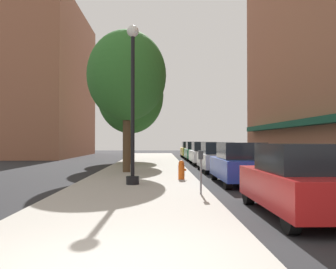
{
  "coord_description": "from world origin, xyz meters",
  "views": [
    {
      "loc": [
        0.8,
        -4.32,
        1.72
      ],
      "look_at": [
        1.41,
        21.6,
        2.18
      ],
      "focal_mm": 39.2,
      "sensor_mm": 36.0,
      "label": 1
    }
  ],
  "objects_px": {
    "car_yellow": "(190,150)",
    "tree_mid": "(127,76)",
    "car_red": "(300,181)",
    "lamppost": "(133,101)",
    "parking_meter_near": "(201,167)",
    "car_blue": "(240,164)",
    "tree_near": "(131,96)",
    "tree_far": "(132,101)",
    "car_white": "(204,154)",
    "car_silver": "(217,157)",
    "car_green": "(196,151)",
    "fire_hydrant": "(181,170)"
  },
  "relations": [
    {
      "from": "car_yellow",
      "to": "tree_mid",
      "type": "bearing_deg",
      "value": -104.01
    },
    {
      "from": "tree_mid",
      "to": "car_red",
      "type": "distance_m",
      "value": 12.54
    },
    {
      "from": "lamppost",
      "to": "parking_meter_near",
      "type": "relative_size",
      "value": 4.5
    },
    {
      "from": "car_yellow",
      "to": "parking_meter_near",
      "type": "bearing_deg",
      "value": -93.86
    },
    {
      "from": "car_blue",
      "to": "tree_near",
      "type": "bearing_deg",
      "value": 114.97
    },
    {
      "from": "tree_near",
      "to": "tree_far",
      "type": "distance_m",
      "value": 5.69
    },
    {
      "from": "car_blue",
      "to": "car_yellow",
      "type": "xyz_separation_m",
      "value": [
        0.0,
        23.79,
        0.0
      ]
    },
    {
      "from": "car_red",
      "to": "car_white",
      "type": "bearing_deg",
      "value": 88.54
    },
    {
      "from": "car_blue",
      "to": "car_white",
      "type": "relative_size",
      "value": 1.0
    },
    {
      "from": "lamppost",
      "to": "car_white",
      "type": "xyz_separation_m",
      "value": [
        4.19,
        12.92,
        -2.39
      ]
    },
    {
      "from": "car_silver",
      "to": "car_red",
      "type": "bearing_deg",
      "value": -91.62
    },
    {
      "from": "parking_meter_near",
      "to": "car_green",
      "type": "height_order",
      "value": "car_green"
    },
    {
      "from": "tree_near",
      "to": "car_white",
      "type": "xyz_separation_m",
      "value": [
        5.21,
        1.0,
        -4.06
      ]
    },
    {
      "from": "fire_hydrant",
      "to": "car_blue",
      "type": "height_order",
      "value": "car_blue"
    },
    {
      "from": "fire_hydrant",
      "to": "car_blue",
      "type": "distance_m",
      "value": 2.44
    },
    {
      "from": "car_red",
      "to": "car_blue",
      "type": "relative_size",
      "value": 1.0
    },
    {
      "from": "lamppost",
      "to": "fire_hydrant",
      "type": "distance_m",
      "value": 3.74
    },
    {
      "from": "car_yellow",
      "to": "car_white",
      "type": "bearing_deg",
      "value": -89.76
    },
    {
      "from": "lamppost",
      "to": "tree_mid",
      "type": "xyz_separation_m",
      "value": [
        -0.71,
        5.44,
        1.91
      ]
    },
    {
      "from": "lamppost",
      "to": "car_silver",
      "type": "relative_size",
      "value": 1.37
    },
    {
      "from": "car_white",
      "to": "car_yellow",
      "type": "distance_m",
      "value": 11.8
    },
    {
      "from": "car_silver",
      "to": "tree_near",
      "type": "bearing_deg",
      "value": 133.44
    },
    {
      "from": "lamppost",
      "to": "fire_hydrant",
      "type": "bearing_deg",
      "value": 42.69
    },
    {
      "from": "fire_hydrant",
      "to": "car_red",
      "type": "distance_m",
      "value": 7.4
    },
    {
      "from": "fire_hydrant",
      "to": "tree_far",
      "type": "xyz_separation_m",
      "value": [
        -3.23,
        15.83,
        4.59
      ]
    },
    {
      "from": "tree_mid",
      "to": "car_blue",
      "type": "distance_m",
      "value": 7.92
    },
    {
      "from": "tree_near",
      "to": "car_yellow",
      "type": "relative_size",
      "value": 1.72
    },
    {
      "from": "tree_mid",
      "to": "car_yellow",
      "type": "bearing_deg",
      "value": 75.75
    },
    {
      "from": "fire_hydrant",
      "to": "car_silver",
      "type": "bearing_deg",
      "value": 65.37
    },
    {
      "from": "car_silver",
      "to": "fire_hydrant",
      "type": "bearing_deg",
      "value": -116.25
    },
    {
      "from": "fire_hydrant",
      "to": "tree_near",
      "type": "height_order",
      "value": "tree_near"
    },
    {
      "from": "tree_near",
      "to": "fire_hydrant",
      "type": "bearing_deg",
      "value": -73.9
    },
    {
      "from": "tree_far",
      "to": "car_white",
      "type": "bearing_deg",
      "value": -40.36
    },
    {
      "from": "car_silver",
      "to": "car_white",
      "type": "bearing_deg",
      "value": 88.38
    },
    {
      "from": "car_blue",
      "to": "car_silver",
      "type": "xyz_separation_m",
      "value": [
        0.0,
        5.8,
        0.0
      ]
    },
    {
      "from": "tree_far",
      "to": "car_yellow",
      "type": "distance_m",
      "value": 9.98
    },
    {
      "from": "parking_meter_near",
      "to": "car_silver",
      "type": "distance_m",
      "value": 9.45
    },
    {
      "from": "tree_far",
      "to": "car_white",
      "type": "relative_size",
      "value": 1.77
    },
    {
      "from": "fire_hydrant",
      "to": "car_red",
      "type": "bearing_deg",
      "value": -72.1
    },
    {
      "from": "lamppost",
      "to": "fire_hydrant",
      "type": "relative_size",
      "value": 7.47
    },
    {
      "from": "tree_near",
      "to": "car_silver",
      "type": "xyz_separation_m",
      "value": [
        5.21,
        -5.19,
        -4.06
      ]
    },
    {
      "from": "tree_far",
      "to": "car_green",
      "type": "bearing_deg",
      "value": 12.19
    },
    {
      "from": "car_white",
      "to": "car_silver",
      "type": "bearing_deg",
      "value": -89.82
    },
    {
      "from": "car_white",
      "to": "car_yellow",
      "type": "bearing_deg",
      "value": 90.18
    },
    {
      "from": "fire_hydrant",
      "to": "car_blue",
      "type": "bearing_deg",
      "value": -20.18
    },
    {
      "from": "lamppost",
      "to": "tree_near",
      "type": "xyz_separation_m",
      "value": [
        -1.02,
        11.92,
        1.66
      ]
    },
    {
      "from": "lamppost",
      "to": "car_green",
      "type": "distance_m",
      "value": 19.39
    },
    {
      "from": "tree_mid",
      "to": "tree_far",
      "type": "xyz_separation_m",
      "value": [
        -0.61,
        12.16,
        0.0
      ]
    },
    {
      "from": "car_blue",
      "to": "car_white",
      "type": "distance_m",
      "value": 11.99
    },
    {
      "from": "fire_hydrant",
      "to": "parking_meter_near",
      "type": "height_order",
      "value": "parking_meter_near"
    }
  ]
}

